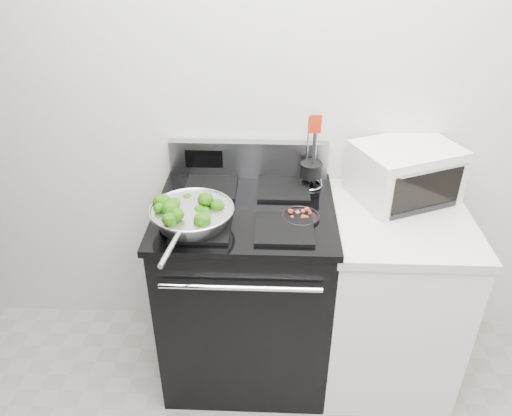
{
  "coord_description": "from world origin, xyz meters",
  "views": [
    {
      "loc": [
        -0.18,
        -0.46,
        2.08
      ],
      "look_at": [
        -0.25,
        1.36,
        0.98
      ],
      "focal_mm": 35.0,
      "sensor_mm": 36.0,
      "label": 1
    }
  ],
  "objects_px": {
    "gas_range": "(246,288)",
    "skillet": "(192,215)",
    "bacon_plate": "(301,215)",
    "toaster_oven": "(404,172)",
    "utensil_holder": "(311,174)"
  },
  "relations": [
    {
      "from": "utensil_holder",
      "to": "toaster_oven",
      "type": "height_order",
      "value": "utensil_holder"
    },
    {
      "from": "gas_range",
      "to": "skillet",
      "type": "bearing_deg",
      "value": -142.35
    },
    {
      "from": "bacon_plate",
      "to": "utensil_holder",
      "type": "height_order",
      "value": "utensil_holder"
    },
    {
      "from": "bacon_plate",
      "to": "toaster_oven",
      "type": "relative_size",
      "value": 0.3
    },
    {
      "from": "bacon_plate",
      "to": "utensil_holder",
      "type": "xyz_separation_m",
      "value": [
        0.05,
        0.29,
        0.05
      ]
    },
    {
      "from": "bacon_plate",
      "to": "gas_range",
      "type": "bearing_deg",
      "value": 161.83
    },
    {
      "from": "bacon_plate",
      "to": "utensil_holder",
      "type": "distance_m",
      "value": 0.3
    },
    {
      "from": "skillet",
      "to": "toaster_oven",
      "type": "bearing_deg",
      "value": 28.06
    },
    {
      "from": "gas_range",
      "to": "utensil_holder",
      "type": "bearing_deg",
      "value": 35.29
    },
    {
      "from": "skillet",
      "to": "gas_range",
      "type": "bearing_deg",
      "value": 45.42
    },
    {
      "from": "gas_range",
      "to": "bacon_plate",
      "type": "relative_size",
      "value": 7.03
    },
    {
      "from": "gas_range",
      "to": "skillet",
      "type": "relative_size",
      "value": 2.05
    },
    {
      "from": "gas_range",
      "to": "bacon_plate",
      "type": "bearing_deg",
      "value": -18.17
    },
    {
      "from": "toaster_oven",
      "to": "gas_range",
      "type": "bearing_deg",
      "value": 170.29
    },
    {
      "from": "skillet",
      "to": "bacon_plate",
      "type": "height_order",
      "value": "skillet"
    }
  ]
}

